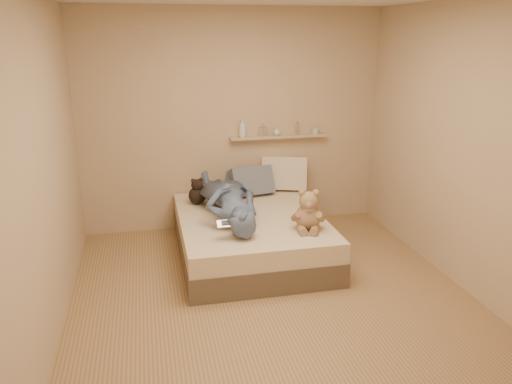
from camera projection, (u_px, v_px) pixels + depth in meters
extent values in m
plane|color=#A17B53|center=(272.00, 296.00, 4.55)|extent=(3.80, 3.80, 0.00)
plane|color=tan|center=(233.00, 121.00, 5.93)|extent=(3.60, 0.00, 3.60)
plane|color=tan|center=(372.00, 249.00, 2.39)|extent=(3.60, 0.00, 3.60)
plane|color=tan|center=(44.00, 170.00, 3.79)|extent=(0.00, 3.80, 3.80)
plane|color=tan|center=(464.00, 148.00, 4.54)|extent=(0.00, 3.80, 3.80)
cube|color=brown|center=(250.00, 244.00, 5.38)|extent=(1.50, 1.90, 0.25)
cube|color=beige|center=(250.00, 224.00, 5.31)|extent=(1.48, 1.88, 0.20)
cube|color=silver|center=(227.00, 224.00, 4.62)|extent=(0.18, 0.08, 0.06)
cube|color=black|center=(227.00, 222.00, 4.61)|extent=(0.10, 0.04, 0.03)
sphere|color=#977153|center=(308.00, 217.00, 4.88)|extent=(0.26, 0.26, 0.26)
sphere|color=tan|center=(309.00, 201.00, 4.81)|extent=(0.19, 0.19, 0.19)
sphere|color=#91774F|center=(302.00, 193.00, 4.79)|extent=(0.07, 0.07, 0.07)
sphere|color=#A37D59|center=(316.00, 193.00, 4.78)|extent=(0.07, 0.07, 0.07)
sphere|color=#90644F|center=(309.00, 206.00, 4.73)|extent=(0.08, 0.08, 0.08)
cylinder|color=#875D48|center=(296.00, 216.00, 4.85)|extent=(0.07, 0.17, 0.14)
cylinder|color=#937A4E|center=(320.00, 217.00, 4.84)|extent=(0.15, 0.17, 0.14)
cylinder|color=#91734D|center=(302.00, 229.00, 4.81)|extent=(0.09, 0.17, 0.08)
cylinder|color=#91674D|center=(315.00, 230.00, 4.80)|extent=(0.15, 0.19, 0.08)
cylinder|color=beige|center=(308.00, 209.00, 4.83)|extent=(0.16, 0.16, 0.02)
sphere|color=black|center=(197.00, 195.00, 5.62)|extent=(0.20, 0.20, 0.20)
sphere|color=black|center=(197.00, 185.00, 5.58)|extent=(0.13, 0.13, 0.13)
sphere|color=black|center=(193.00, 181.00, 5.54)|extent=(0.05, 0.05, 0.05)
sphere|color=black|center=(201.00, 180.00, 5.57)|extent=(0.05, 0.05, 0.05)
cube|color=beige|center=(284.00, 174.00, 6.12)|extent=(0.60, 0.42, 0.43)
cube|color=slate|center=(252.00, 181.00, 5.91)|extent=(0.54, 0.35, 0.37)
imported|color=slate|center=(228.00, 198.00, 5.25)|extent=(0.60, 1.56, 0.37)
cube|color=tan|center=(279.00, 137.00, 6.05)|extent=(1.20, 0.12, 0.03)
imported|color=silver|center=(242.00, 128.00, 5.92)|extent=(0.09, 0.09, 0.22)
imported|color=silver|center=(263.00, 130.00, 5.98)|extent=(0.09, 0.09, 0.16)
imported|color=silver|center=(277.00, 131.00, 6.02)|extent=(0.09, 0.09, 0.11)
cylinder|color=silver|center=(297.00, 128.00, 6.07)|extent=(0.04, 0.04, 0.17)
cylinder|color=#B8BBC1|center=(315.00, 131.00, 6.13)|extent=(0.08, 0.08, 0.08)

